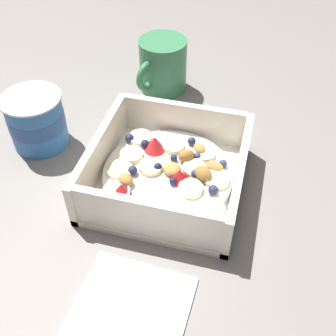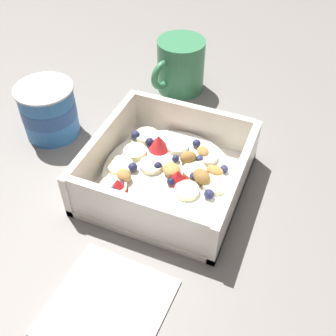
{
  "view_description": "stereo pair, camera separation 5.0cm",
  "coord_description": "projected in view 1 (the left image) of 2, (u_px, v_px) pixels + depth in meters",
  "views": [
    {
      "loc": [
        -0.37,
        -0.08,
        0.41
      ],
      "look_at": [
        0.0,
        0.02,
        0.03
      ],
      "focal_mm": 43.98,
      "sensor_mm": 36.0,
      "label": 1
    },
    {
      "loc": [
        -0.35,
        -0.13,
        0.41
      ],
      "look_at": [
        0.0,
        0.02,
        0.03
      ],
      "focal_mm": 43.98,
      "sensor_mm": 36.0,
      "label": 2
    }
  ],
  "objects": [
    {
      "name": "ground_plane",
      "position": [
        181.0,
        187.0,
        0.56
      ],
      "size": [
        2.4,
        2.4,
        0.0
      ],
      "primitive_type": "plane",
      "color": "gray"
    },
    {
      "name": "fruit_bowl",
      "position": [
        168.0,
        173.0,
        0.55
      ],
      "size": [
        0.2,
        0.2,
        0.07
      ],
      "color": "white",
      "rests_on": "ground"
    },
    {
      "name": "spoon",
      "position": [
        182.0,
        114.0,
        0.67
      ],
      "size": [
        0.05,
        0.17,
        0.01
      ],
      "color": "silver",
      "rests_on": "ground"
    },
    {
      "name": "yogurt_cup",
      "position": [
        36.0,
        120.0,
        0.6
      ],
      "size": [
        0.09,
        0.09,
        0.08
      ],
      "color": "#3370B7",
      "rests_on": "ground"
    },
    {
      "name": "coffee_mug",
      "position": [
        162.0,
        66.0,
        0.7
      ],
      "size": [
        0.11,
        0.08,
        0.09
      ],
      "color": "#3D8456",
      "rests_on": "ground"
    },
    {
      "name": "folded_napkin",
      "position": [
        130.0,
        312.0,
        0.43
      ],
      "size": [
        0.12,
        0.12,
        0.01
      ],
      "primitive_type": "cube",
      "rotation": [
        0.0,
        0.0,
        -0.04
      ],
      "color": "white",
      "rests_on": "ground"
    }
  ]
}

